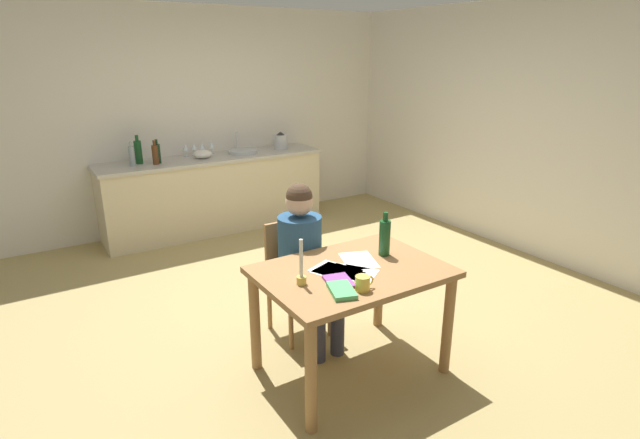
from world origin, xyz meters
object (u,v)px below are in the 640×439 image
Objects in this scene: chair_at_table at (295,272)px; candlestick at (301,272)px; bottle_wine_red at (155,154)px; wine_glass_back_left at (194,147)px; person_seated at (305,255)px; bottle_oil at (132,156)px; dining_table at (352,286)px; mixing_bowl at (202,154)px; coffee_mug at (363,283)px; wine_glass_back_right at (186,148)px; bottle_sauce at (157,153)px; book_cookery at (342,290)px; bottle_vinegar at (138,152)px; book_magazine at (339,281)px; wine_glass_by_kettle at (202,146)px; sink_unit at (243,151)px; wine_bottle_on_table at (385,237)px; wine_glass_near_sink at (211,145)px; stovetop_kettle at (281,141)px.

candlestick is at bearing -116.22° from chair_at_table.
bottle_wine_red is 1.72× the size of wine_glass_back_left.
bottle_oil is at bearing 101.95° from person_seated.
dining_table is at bearing -92.21° from wine_glass_back_left.
dining_table is at bearing -85.65° from chair_at_table.
coffee_mug is at bearing -94.70° from mixing_bowl.
dining_table is 3.41m from wine_glass_back_right.
wine_glass_back_left is (0.48, 0.19, -0.00)m from bottle_sauce.
dining_table is 5.42× the size of mixing_bowl.
book_cookery is at bearing -94.32° from wine_glass_back_right.
wine_glass_back_right reaches higher than chair_at_table.
coffee_mug is (-0.12, -0.27, 0.16)m from dining_table.
dining_table is 3.36m from bottle_vinegar.
bottle_vinegar is (-0.14, 3.31, 0.20)m from candlestick.
bottle_sauce reaches higher than coffee_mug.
person_seated reaches higher than wine_glass_back_left.
mixing_bowl is at bearing -53.61° from wine_glass_back_right.
chair_at_table is at bearing -77.38° from bottle_oil.
bottle_oil is 1.00× the size of bottle_sauce.
mixing_bowl is (0.35, 3.32, 0.19)m from book_magazine.
wine_glass_by_kettle and wine_glass_back_right have the same top height.
bottle_sauce is at bearing -0.42° from bottle_oil.
sink_unit is 2.34× the size of wine_glass_by_kettle.
wine_bottle_on_table is at bearing 7.43° from candlestick.
wine_glass_by_kettle is at bearing 79.72° from candlestick.
bottle_oil reaches higher than wine_glass_near_sink.
bottle_wine_red is (-0.33, 2.49, 0.53)m from chair_at_table.
dining_table is 5.37× the size of stovetop_kettle.
coffee_mug is 0.13m from book_cookery.
book_cookery reaches higher than book_magazine.
bottle_sauce reaches higher than wine_glass_by_kettle.
chair_at_table is (-0.05, 0.66, -0.15)m from dining_table.
wine_glass_back_right is at bearing 180.00° from wine_glass_near_sink.
bottle_vinegar is (-0.34, 3.41, 0.28)m from book_magazine.
wine_bottle_on_table is at bearing -49.39° from person_seated.
wine_glass_near_sink reaches higher than book_magazine.
person_seated is 2.84m from bottle_vinegar.
book_cookery is at bearing -83.77° from bottle_oil.
sink_unit is (0.93, 3.47, 0.16)m from book_cookery.
candlestick is at bearing -96.94° from wine_glass_back_right.
book_cookery is at bearing -102.14° from chair_at_table.
mixing_bowl is (0.55, 0.05, -0.06)m from bottle_wine_red.
wine_glass_by_kettle is at bearing 97.73° from book_magazine.
candlestick is at bearing -108.24° from sink_unit.
mixing_bowl reaches higher than dining_table.
coffee_mug is 0.56× the size of mixing_bowl.
coffee_mug is 0.37m from candlestick.
bottle_wine_red is at bearing -162.40° from wine_glass_near_sink.
bottle_oil is 1.22× the size of mixing_bowl.
wine_glass_back_left is at bearing 24.31° from bottle_wine_red.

